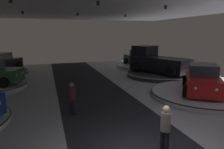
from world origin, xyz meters
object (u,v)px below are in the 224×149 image
display_car_deep_right (139,58)px  display_car_deep_left (0,63)px  display_platform_deep_left (1,72)px  display_platform_deep_right (139,66)px  pickup_truck_far_right (157,62)px  display_car_mid_right (202,80)px  display_platform_far_right (159,74)px  visitor_walking_near (165,126)px  visitor_walking_far (72,96)px  display_platform_mid_right (201,94)px

display_car_deep_right → display_car_deep_left: bearing=177.0°
display_platform_deep_left → display_platform_deep_right: bearing=-3.0°
display_car_deep_left → pickup_truck_far_right: size_ratio=0.80×
pickup_truck_far_right → display_car_mid_right: size_ratio=1.28×
display_platform_far_right → visitor_walking_near: size_ratio=3.66×
display_car_deep_left → display_platform_deep_right: bearing=-2.9°
display_car_deep_right → visitor_walking_far: display_car_deep_right is taller
display_car_deep_right → display_car_deep_left: 14.02m
display_platform_deep_right → pickup_truck_far_right: size_ratio=0.88×
display_car_deep_right → visitor_walking_far: size_ratio=2.75×
display_platform_deep_left → display_platform_mid_right: 17.42m
pickup_truck_far_right → display_platform_mid_right: size_ratio=0.93×
pickup_truck_far_right → display_platform_mid_right: 6.48m
display_platform_mid_right → visitor_walking_far: 7.98m
pickup_truck_far_right → visitor_walking_far: 10.93m
visitor_walking_near → visitor_walking_far: bearing=121.0°
visitor_walking_near → display_car_deep_right: bearing=67.6°
display_car_deep_left → visitor_walking_far: size_ratio=2.85×
display_platform_deep_right → display_platform_deep_left: same height
display_platform_deep_right → pickup_truck_far_right: bearing=-94.5°
display_car_deep_left → display_platform_mid_right: bearing=-40.8°
display_car_deep_right → display_platform_mid_right: display_car_deep_right is taller
display_car_mid_right → visitor_walking_far: bearing=-175.4°
visitor_walking_far → display_platform_deep_right: bearing=52.3°
display_platform_far_right → display_platform_deep_left: bearing=158.8°
display_platform_deep_right → display_car_deep_left: display_car_deep_left is taller
display_platform_mid_right → display_car_mid_right: display_car_mid_right is taller
display_platform_far_right → visitor_walking_far: visitor_walking_far is taller
display_car_mid_right → display_car_deep_right: bearing=85.7°
display_platform_deep_right → display_platform_deep_left: (-13.98, 0.72, -0.00)m
pickup_truck_far_right → visitor_walking_near: pickup_truck_far_right is taller
visitor_walking_far → display_car_mid_right: bearing=4.6°
display_platform_deep_left → pickup_truck_far_right: (13.64, -5.06, 1.12)m
display_car_deep_right → display_car_mid_right: 10.67m
display_platform_deep_right → display_platform_deep_left: size_ratio=1.02×
display_car_deep_right → pickup_truck_far_right: pickup_truck_far_right is taller
display_platform_deep_right → display_platform_deep_left: 14.00m
display_platform_deep_right → visitor_walking_near: 16.62m
display_platform_mid_right → visitor_walking_near: size_ratio=3.84×
display_platform_deep_right → display_platform_mid_right: 10.72m
display_car_deep_right → display_platform_far_right: bearing=-92.6°
display_car_deep_right → display_car_deep_left: same height
pickup_truck_far_right → visitor_walking_near: bearing=-118.4°
pickup_truck_far_right → visitor_walking_far: bearing=-140.3°
display_car_mid_right → visitor_walking_near: (-5.51, -4.70, -0.12)m
display_platform_far_right → visitor_walking_far: size_ratio=3.66×
visitor_walking_far → pickup_truck_far_right: bearing=39.7°
visitor_walking_far → display_platform_far_right: bearing=38.0°
display_platform_deep_right → display_platform_far_right: bearing=-92.6°
pickup_truck_far_right → display_car_deep_right: bearing=85.4°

